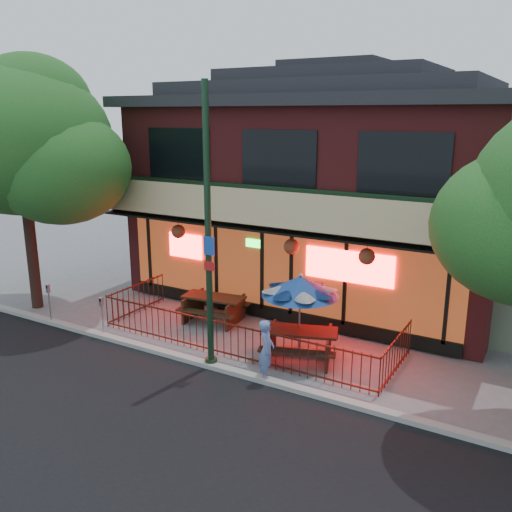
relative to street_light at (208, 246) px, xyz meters
The scene contains 13 objects.
ground 3.17m from the street_light, 90.34° to the left, with size 80.00×80.00×0.00m, color gray.
asphalt_street 6.42m from the street_light, 90.02° to the right, with size 80.00×11.00×0.00m, color black.
curb 3.09m from the street_light, 91.40° to the right, with size 80.00×0.25×0.12m, color #999993.
restaurant_building 7.58m from the street_light, 90.02° to the left, with size 12.96×9.49×8.05m.
patio_fence 2.68m from the street_light, 90.15° to the left, with size 8.44×2.62×1.00m.
street_light is the anchor object (origin of this frame).
street_tree_left 7.91m from the street_light, behind, with size 5.60×5.60×8.05m.
picnic_table_left 4.05m from the street_light, 122.91° to the left, with size 2.07×1.69×0.81m.
picnic_table_right 3.48m from the street_light, 39.18° to the left, with size 2.32×2.04×0.83m.
patio_umbrella 2.65m from the street_light, 44.64° to the left, with size 2.00×2.00×2.28m.
pedestrian 2.86m from the street_light, ahead, with size 0.56×0.37×1.53m, color #5F7FBF.
parking_meter_near 4.44m from the street_light, behind, with size 0.11×0.10×1.18m.
parking_meter_far 6.33m from the street_light, behind, with size 0.13×0.11×1.26m.
Camera 1 is at (7.34, -10.80, 6.24)m, focal length 38.00 mm.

